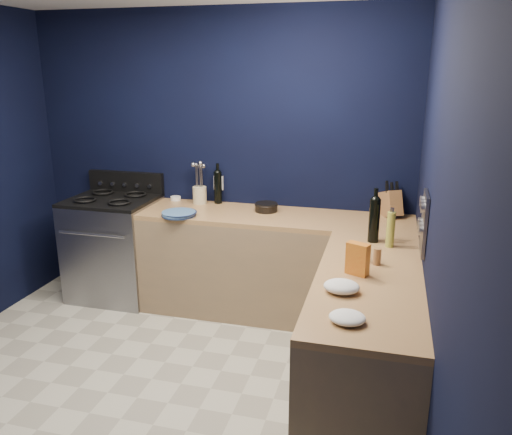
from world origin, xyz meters
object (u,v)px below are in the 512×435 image
(utensil_crock, at_px, (200,195))
(crouton_bag, at_px, (358,259))
(gas_range, at_px, (115,249))
(plate_stack, at_px, (179,214))
(knife_block, at_px, (391,204))

(utensil_crock, xyz_separation_m, crouton_bag, (1.51, -1.33, 0.02))
(gas_range, xyz_separation_m, plate_stack, (0.75, -0.21, 0.46))
(utensil_crock, height_order, knife_block, knife_block)
(gas_range, relative_size, utensil_crock, 5.88)
(crouton_bag, bearing_deg, utensil_crock, 162.38)
(utensil_crock, relative_size, crouton_bag, 0.79)
(plate_stack, height_order, utensil_crock, utensil_crock)
(gas_range, bearing_deg, plate_stack, -15.51)
(utensil_crock, distance_m, crouton_bag, 2.01)
(gas_range, distance_m, knife_block, 2.54)
(gas_range, distance_m, crouton_bag, 2.60)
(gas_range, height_order, knife_block, knife_block)
(gas_range, xyz_separation_m, utensil_crock, (0.78, 0.22, 0.52))
(gas_range, relative_size, knife_block, 4.36)
(plate_stack, bearing_deg, crouton_bag, -30.33)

